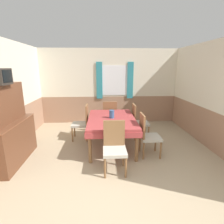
# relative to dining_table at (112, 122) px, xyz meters

# --- Properties ---
(ground_plane) EXTENTS (16.00, 16.00, 0.00)m
(ground_plane) POSITION_rel_dining_table_xyz_m (0.02, -2.20, -0.65)
(ground_plane) COLOR tan
(wall_back) EXTENTS (5.17, 0.10, 2.60)m
(wall_back) POSITION_rel_dining_table_xyz_m (0.03, 2.08, 0.66)
(wall_back) COLOR silver
(wall_back) RESTS_ON ground_plane
(wall_left) EXTENTS (0.05, 4.66, 2.60)m
(wall_left) POSITION_rel_dining_table_xyz_m (-2.39, -0.07, 0.65)
(wall_left) COLOR silver
(wall_left) RESTS_ON ground_plane
(wall_right) EXTENTS (0.05, 4.66, 2.60)m
(wall_right) POSITION_rel_dining_table_xyz_m (2.43, -0.07, 0.65)
(wall_right) COLOR silver
(wall_right) RESTS_ON ground_plane
(dining_table) EXTENTS (1.17, 1.76, 0.75)m
(dining_table) POSITION_rel_dining_table_xyz_m (0.00, 0.00, 0.00)
(dining_table) COLOR #9E3838
(dining_table) RESTS_ON ground_plane
(chair_head_window) EXTENTS (0.44, 0.44, 0.98)m
(chair_head_window) POSITION_rel_dining_table_xyz_m (0.00, 1.07, -0.14)
(chair_head_window) COLOR brown
(chair_head_window) RESTS_ON ground_plane
(chair_left_far) EXTENTS (0.44, 0.44, 0.98)m
(chair_left_far) POSITION_rel_dining_table_xyz_m (-0.78, 0.52, -0.14)
(chair_left_far) COLOR brown
(chair_left_far) RESTS_ON ground_plane
(chair_right_near) EXTENTS (0.44, 0.44, 0.98)m
(chair_right_near) POSITION_rel_dining_table_xyz_m (0.78, -0.52, -0.14)
(chair_right_near) COLOR brown
(chair_right_near) RESTS_ON ground_plane
(chair_head_near) EXTENTS (0.44, 0.44, 0.98)m
(chair_head_near) POSITION_rel_dining_table_xyz_m (0.00, -1.07, -0.14)
(chair_head_near) COLOR brown
(chair_head_near) RESTS_ON ground_plane
(chair_right_far) EXTENTS (0.44, 0.44, 0.98)m
(chair_right_far) POSITION_rel_dining_table_xyz_m (0.78, 0.52, -0.14)
(chair_right_far) COLOR brown
(chair_right_far) RESTS_ON ground_plane
(sideboard) EXTENTS (0.46, 1.41, 1.65)m
(sideboard) POSITION_rel_dining_table_xyz_m (-2.14, -0.64, 0.04)
(sideboard) COLOR brown
(sideboard) RESTS_ON ground_plane
(tv) EXTENTS (0.29, 0.39, 0.30)m
(tv) POSITION_rel_dining_table_xyz_m (-2.11, -0.75, 1.15)
(tv) COLOR #2D2823
(tv) RESTS_ON sideboard
(vase) EXTENTS (0.12, 0.12, 0.20)m
(vase) POSITION_rel_dining_table_xyz_m (0.00, -0.01, 0.20)
(vase) COLOR #335684
(vase) RESTS_ON dining_table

